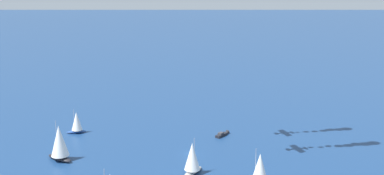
{
  "coord_description": "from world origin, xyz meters",
  "views": [
    {
      "loc": [
        -83.15,
        102.36,
        52.41
      ],
      "look_at": [
        -0.44,
        -0.52,
        21.89
      ],
      "focal_mm": 41.05,
      "sensor_mm": 36.0,
      "label": 1
    }
  ],
  "objects_px": {
    "sailboat_far_port": "(192,158)",
    "motorboat_trailing": "(223,134)",
    "sailboat_offshore": "(260,172)",
    "sailboat_near_centre": "(59,143)",
    "sailboat_ahead": "(77,122)"
  },
  "relations": [
    {
      "from": "sailboat_far_port",
      "to": "motorboat_trailing",
      "type": "distance_m",
      "value": 35.06
    },
    {
      "from": "sailboat_offshore",
      "to": "motorboat_trailing",
      "type": "relative_size",
      "value": 1.72
    },
    {
      "from": "sailboat_far_port",
      "to": "sailboat_offshore",
      "type": "relative_size",
      "value": 0.9
    },
    {
      "from": "sailboat_far_port",
      "to": "sailboat_offshore",
      "type": "xyz_separation_m",
      "value": [
        -20.43,
        -2.47,
        0.55
      ]
    },
    {
      "from": "sailboat_far_port",
      "to": "sailboat_near_centre",
      "type": "bearing_deg",
      "value": 25.11
    },
    {
      "from": "sailboat_offshore",
      "to": "sailboat_far_port",
      "type": "bearing_deg",
      "value": 6.9
    },
    {
      "from": "sailboat_far_port",
      "to": "sailboat_ahead",
      "type": "height_order",
      "value": "sailboat_far_port"
    },
    {
      "from": "sailboat_ahead",
      "to": "sailboat_near_centre",
      "type": "bearing_deg",
      "value": 132.14
    },
    {
      "from": "motorboat_trailing",
      "to": "sailboat_ahead",
      "type": "height_order",
      "value": "sailboat_ahead"
    },
    {
      "from": "sailboat_offshore",
      "to": "sailboat_near_centre",
      "type": "bearing_deg",
      "value": 19.13
    },
    {
      "from": "sailboat_far_port",
      "to": "sailboat_offshore",
      "type": "height_order",
      "value": "sailboat_offshore"
    },
    {
      "from": "sailboat_near_centre",
      "to": "sailboat_ahead",
      "type": "relative_size",
      "value": 1.4
    },
    {
      "from": "sailboat_offshore",
      "to": "sailboat_ahead",
      "type": "relative_size",
      "value": 1.31
    },
    {
      "from": "sailboat_ahead",
      "to": "motorboat_trailing",
      "type": "bearing_deg",
      "value": -144.32
    },
    {
      "from": "sailboat_near_centre",
      "to": "motorboat_trailing",
      "type": "relative_size",
      "value": 1.84
    }
  ]
}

